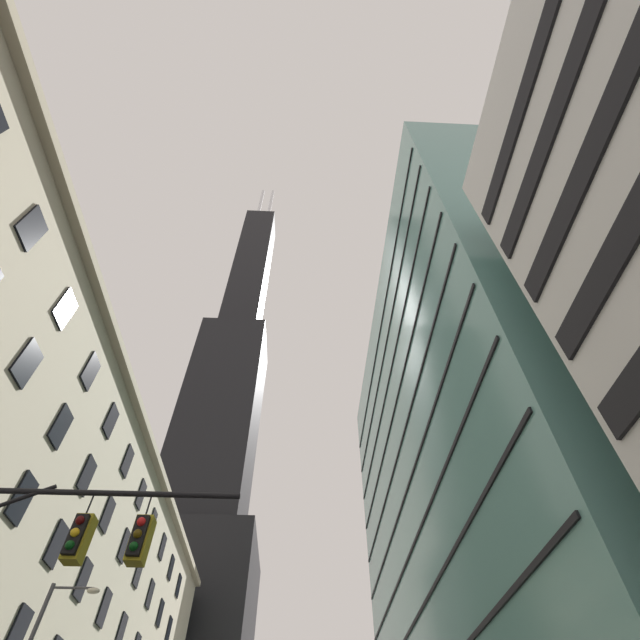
{
  "coord_description": "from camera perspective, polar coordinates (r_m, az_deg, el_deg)",
  "views": [
    {
      "loc": [
        2.5,
        -8.11,
        1.36
      ],
      "look_at": [
        3.44,
        12.46,
        25.92
      ],
      "focal_mm": 25.17,
      "sensor_mm": 36.0,
      "label": 1
    }
  ],
  "objects": [
    {
      "name": "dark_skyscraper",
      "position": [
        95.8,
        -13.75,
        -17.48
      ],
      "size": [
        22.08,
        22.08,
        179.39
      ],
      "color": "black",
      "rests_on": "ground"
    },
    {
      "name": "glass_office_midrise",
      "position": [
        43.79,
        19.66,
        -17.68
      ],
      "size": [
        14.38,
        44.73,
        45.84
      ],
      "color": "slate",
      "rests_on": "ground"
    },
    {
      "name": "traffic_signal_mast",
      "position": [
        12.98,
        -34.62,
        -24.91
      ],
      "size": [
        7.87,
        0.63,
        7.21
      ],
      "color": "black",
      "rests_on": "sidewalk_left"
    }
  ]
}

